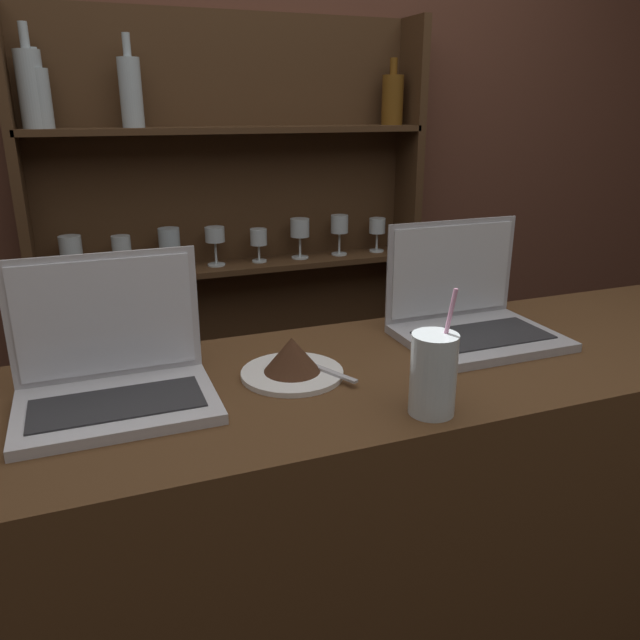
% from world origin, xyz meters
% --- Properties ---
extents(bar_counter, '(2.17, 0.52, 1.08)m').
position_xyz_m(bar_counter, '(0.00, 0.26, 0.54)').
color(bar_counter, '#4C3019').
rests_on(bar_counter, ground_plane).
extents(back_wall, '(7.00, 0.06, 2.70)m').
position_xyz_m(back_wall, '(0.00, 1.50, 1.35)').
color(back_wall, brown).
rests_on(back_wall, ground_plane).
extents(back_shelf, '(1.36, 0.18, 1.85)m').
position_xyz_m(back_shelf, '(-0.03, 1.42, 0.98)').
color(back_shelf, '#472D19').
rests_on(back_shelf, ground_plane).
extents(laptop_near, '(0.32, 0.22, 0.24)m').
position_xyz_m(laptop_near, '(-0.49, 0.29, 1.13)').
color(laptop_near, silver).
rests_on(laptop_near, bar_counter).
extents(laptop_far, '(0.32, 0.25, 0.24)m').
position_xyz_m(laptop_far, '(0.24, 0.35, 1.13)').
color(laptop_far, '#ADADB2').
rests_on(laptop_far, bar_counter).
extents(cake_plate, '(0.19, 0.19, 0.08)m').
position_xyz_m(cake_plate, '(-0.18, 0.28, 1.11)').
color(cake_plate, white).
rests_on(cake_plate, bar_counter).
extents(water_glass, '(0.07, 0.07, 0.21)m').
position_xyz_m(water_glass, '(-0.02, 0.06, 1.15)').
color(water_glass, silver).
rests_on(water_glass, bar_counter).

